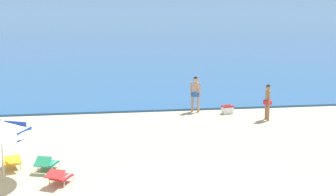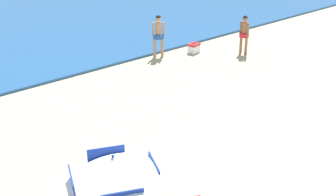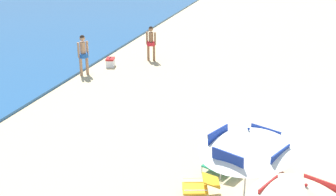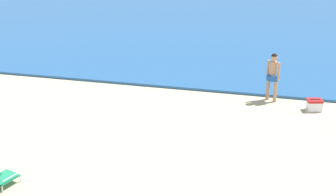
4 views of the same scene
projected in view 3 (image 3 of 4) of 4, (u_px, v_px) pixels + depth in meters
The scene contains 7 objects.
beach_umbrella_striped_main at pixel (248, 140), 10.18m from camera, with size 3.13×3.14×2.06m.
lounge_chair_under_umbrella at pixel (221, 165), 11.98m from camera, with size 0.80×1.02×0.52m.
lounge_chair_beside_umbrella at pixel (273, 163), 12.04m from camera, with size 0.85×1.00×0.50m.
lounge_chair_facing_sea at pixel (201, 185), 11.05m from camera, with size 0.78×1.00×0.51m.
person_standing_near_shore at pixel (151, 41), 21.47m from camera, with size 0.40×0.49×1.64m.
person_standing_beside at pixel (83, 52), 19.42m from camera, with size 0.46×0.43×1.74m.
cooler_box at pixel (110, 62), 20.85m from camera, with size 0.56×0.46×0.43m.
Camera 3 is at (-14.16, 2.50, 6.21)m, focal length 49.45 mm.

